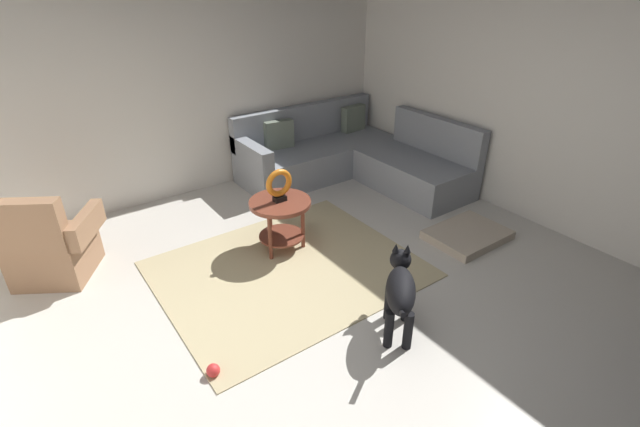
% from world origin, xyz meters
% --- Properties ---
extents(ground_plane, '(6.00, 6.00, 0.10)m').
position_xyz_m(ground_plane, '(0.00, 0.00, -0.05)').
color(ground_plane, beige).
extents(wall_back, '(6.00, 0.12, 2.70)m').
position_xyz_m(wall_back, '(0.00, 2.94, 1.35)').
color(wall_back, silver).
rests_on(wall_back, ground_plane).
extents(wall_right, '(0.12, 6.00, 2.70)m').
position_xyz_m(wall_right, '(2.94, 0.00, 1.35)').
color(wall_right, silver).
rests_on(wall_right, ground_plane).
extents(area_rug, '(2.30, 1.90, 0.01)m').
position_xyz_m(area_rug, '(0.15, 0.70, 0.01)').
color(area_rug, tan).
rests_on(area_rug, ground_plane).
extents(sectional_couch, '(2.20, 2.25, 0.88)m').
position_xyz_m(sectional_couch, '(1.99, 2.02, 0.29)').
color(sectional_couch, gray).
rests_on(sectional_couch, ground_plane).
extents(armchair, '(1.00, 0.93, 0.88)m').
position_xyz_m(armchair, '(-1.63, 1.84, 0.32)').
color(armchair, '#936B4C').
rests_on(armchair, ground_plane).
extents(side_table, '(0.60, 0.60, 0.54)m').
position_xyz_m(side_table, '(0.30, 1.05, 0.42)').
color(side_table, brown).
rests_on(side_table, ground_plane).
extents(torus_sculpture, '(0.28, 0.08, 0.33)m').
position_xyz_m(torus_sculpture, '(0.30, 1.05, 0.71)').
color(torus_sculpture, black).
rests_on(torus_sculpture, side_table).
extents(dog_bed_mat, '(0.80, 0.60, 0.09)m').
position_xyz_m(dog_bed_mat, '(1.98, 0.08, 0.04)').
color(dog_bed_mat, '#B2A38E').
rests_on(dog_bed_mat, ground_plane).
extents(dog, '(0.62, 0.65, 0.63)m').
position_xyz_m(dog, '(0.42, -0.47, 0.38)').
color(dog, black).
rests_on(dog, ground_plane).
extents(dog_toy_ball, '(0.10, 0.10, 0.10)m').
position_xyz_m(dog_toy_ball, '(-0.95, -0.08, 0.05)').
color(dog_toy_ball, red).
rests_on(dog_toy_ball, ground_plane).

